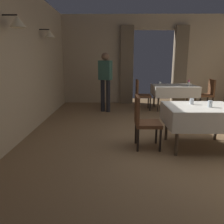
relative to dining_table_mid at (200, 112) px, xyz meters
name	(u,v)px	position (x,y,z in m)	size (l,w,h in m)	color
ground	(188,146)	(-0.15, 0.02, -0.64)	(10.08, 10.08, 0.00)	olive
wall_left	(4,61)	(-3.34, 0.02, 0.87)	(0.49, 8.40, 3.00)	tan
wall_back	(153,60)	(-0.15, 4.20, 0.88)	(6.40, 0.27, 3.00)	tan
dining_table_mid	(200,112)	(0.00, 0.00, 0.00)	(1.19, 0.97, 0.75)	#4C3D2D
dining_table_far	(174,89)	(0.37, 3.13, 0.01)	(1.32, 0.97, 0.75)	#4C3D2D
chair_mid_left	(143,120)	(-0.98, -0.03, -0.12)	(0.44, 0.44, 0.93)	black
chair_far_right	(207,93)	(1.41, 3.15, -0.12)	(0.44, 0.44, 0.93)	black
chair_far_left	(141,93)	(-0.68, 3.03, -0.12)	(0.44, 0.44, 0.93)	black
glass_mid_a	(210,104)	(0.12, -0.08, 0.17)	(0.08, 0.08, 0.11)	silver
glass_mid_b	(192,101)	(-0.10, 0.17, 0.16)	(0.07, 0.07, 0.10)	silver
flower_vase_far	(189,83)	(0.74, 2.95, 0.21)	(0.07, 0.07, 0.19)	silver
plate_far_b	(177,86)	(0.38, 2.91, 0.12)	(0.24, 0.24, 0.01)	white
glass_far_c	(160,83)	(-0.04, 3.38, 0.16)	(0.08, 0.08, 0.09)	silver
plate_far_d	(169,84)	(0.26, 3.35, 0.12)	(0.20, 0.20, 0.01)	white
person_diner_standing_aside	(105,77)	(-1.76, 2.75, 0.39)	(0.42, 0.34, 1.72)	black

